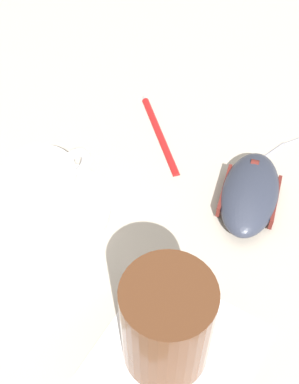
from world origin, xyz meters
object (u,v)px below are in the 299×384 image
Objects in this scene: computer_mouse at (250,193)px; drinking_glass at (167,324)px; saucer at (49,211)px; coffee_cup at (44,188)px; pen at (159,131)px.

computer_mouse is 0.20m from drinking_glass.
computer_mouse is at bearing 140.37° from saucer.
coffee_cup is 0.18m from pen.
saucer is 0.04m from coffee_cup.
drinking_glass is at bearing 46.69° from pen.
drinking_glass is at bearing 85.01° from saucer.
saucer is 0.22m from computer_mouse.
drinking_glass is 0.29m from pen.
coffee_cup reaches higher than pen.
pen is (-0.17, -0.00, -0.04)m from coffee_cup.
drinking_glass is (0.02, 0.20, 0.02)m from coffee_cup.
saucer is 1.01× the size of computer_mouse.
computer_mouse is at bearing -163.11° from drinking_glass.
saucer is 0.21m from drinking_glass.
drinking_glass is (0.19, 0.06, 0.04)m from computer_mouse.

